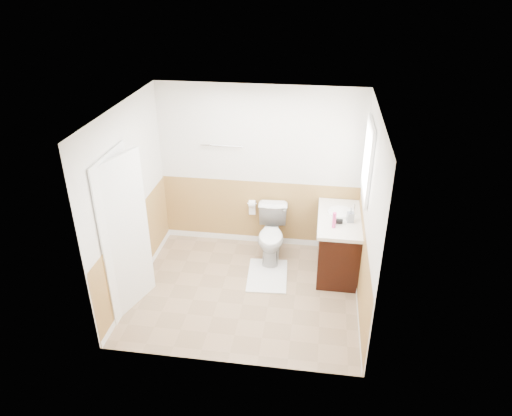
% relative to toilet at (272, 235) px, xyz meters
% --- Properties ---
extents(floor, '(3.00, 3.00, 0.00)m').
position_rel_toilet_xyz_m(floor, '(-0.25, -0.86, -0.39)').
color(floor, '#8C7051').
rests_on(floor, ground).
extents(ceiling, '(3.00, 3.00, 0.00)m').
position_rel_toilet_xyz_m(ceiling, '(-0.25, -0.86, 2.11)').
color(ceiling, white).
rests_on(ceiling, floor).
extents(wall_back, '(3.00, 0.00, 3.00)m').
position_rel_toilet_xyz_m(wall_back, '(-0.25, 0.44, 0.86)').
color(wall_back, silver).
rests_on(wall_back, floor).
extents(wall_front, '(3.00, 0.00, 3.00)m').
position_rel_toilet_xyz_m(wall_front, '(-0.25, -2.16, 0.86)').
color(wall_front, silver).
rests_on(wall_front, floor).
extents(wall_left, '(0.00, 3.00, 3.00)m').
position_rel_toilet_xyz_m(wall_left, '(-1.75, -0.86, 0.86)').
color(wall_left, silver).
rests_on(wall_left, floor).
extents(wall_right, '(0.00, 3.00, 3.00)m').
position_rel_toilet_xyz_m(wall_right, '(1.25, -0.86, 0.86)').
color(wall_right, silver).
rests_on(wall_right, floor).
extents(wainscot_back, '(3.00, 0.00, 3.00)m').
position_rel_toilet_xyz_m(wainscot_back, '(-0.25, 0.43, 0.11)').
color(wainscot_back, '#AF8746').
rests_on(wainscot_back, floor).
extents(wainscot_front, '(3.00, 0.00, 3.00)m').
position_rel_toilet_xyz_m(wainscot_front, '(-0.25, -2.15, 0.11)').
color(wainscot_front, '#AF8746').
rests_on(wainscot_front, floor).
extents(wainscot_left, '(0.00, 2.60, 2.60)m').
position_rel_toilet_xyz_m(wainscot_left, '(-1.73, -0.86, 0.11)').
color(wainscot_left, '#AF8746').
rests_on(wainscot_left, floor).
extents(wainscot_right, '(0.00, 2.60, 2.60)m').
position_rel_toilet_xyz_m(wainscot_right, '(1.24, -0.86, 0.11)').
color(wainscot_right, '#AF8746').
rests_on(wainscot_right, floor).
extents(toilet, '(0.48, 0.79, 0.78)m').
position_rel_toilet_xyz_m(toilet, '(0.00, 0.00, 0.00)').
color(toilet, silver).
rests_on(toilet, floor).
extents(bath_mat, '(0.60, 0.83, 0.02)m').
position_rel_toilet_xyz_m(bath_mat, '(0.00, -0.49, -0.38)').
color(bath_mat, white).
rests_on(bath_mat, floor).
extents(vanity_cabinet, '(0.55, 1.10, 0.80)m').
position_rel_toilet_xyz_m(vanity_cabinet, '(0.97, -0.16, 0.01)').
color(vanity_cabinet, black).
rests_on(vanity_cabinet, floor).
extents(vanity_knob_left, '(0.03, 0.03, 0.03)m').
position_rel_toilet_xyz_m(vanity_knob_left, '(0.67, -0.26, 0.16)').
color(vanity_knob_left, '#B7B7BE').
rests_on(vanity_knob_left, vanity_cabinet).
extents(vanity_knob_right, '(0.03, 0.03, 0.03)m').
position_rel_toilet_xyz_m(vanity_knob_right, '(0.67, -0.06, 0.16)').
color(vanity_knob_right, silver).
rests_on(vanity_knob_right, vanity_cabinet).
extents(countertop, '(0.60, 1.15, 0.05)m').
position_rel_toilet_xyz_m(countertop, '(0.96, -0.16, 0.44)').
color(countertop, white).
rests_on(countertop, vanity_cabinet).
extents(sink_basin, '(0.36, 0.36, 0.02)m').
position_rel_toilet_xyz_m(sink_basin, '(0.97, -0.01, 0.47)').
color(sink_basin, white).
rests_on(sink_basin, countertop).
extents(faucet, '(0.02, 0.02, 0.14)m').
position_rel_toilet_xyz_m(faucet, '(1.15, -0.01, 0.53)').
color(faucet, silver).
rests_on(faucet, countertop).
extents(lotion_bottle, '(0.05, 0.05, 0.22)m').
position_rel_toilet_xyz_m(lotion_bottle, '(0.87, -0.45, 0.57)').
color(lotion_bottle, '#E83C89').
rests_on(lotion_bottle, countertop).
extents(soap_dispenser, '(0.10, 0.10, 0.20)m').
position_rel_toilet_xyz_m(soap_dispenser, '(1.09, -0.26, 0.56)').
color(soap_dispenser, gray).
rests_on(soap_dispenser, countertop).
extents(hair_dryer_body, '(0.14, 0.07, 0.07)m').
position_rel_toilet_xyz_m(hair_dryer_body, '(0.92, -0.33, 0.50)').
color(hair_dryer_body, black).
rests_on(hair_dryer_body, countertop).
extents(hair_dryer_handle, '(0.03, 0.03, 0.07)m').
position_rel_toilet_xyz_m(hair_dryer_handle, '(0.89, -0.23, 0.47)').
color(hair_dryer_handle, black).
rests_on(hair_dryer_handle, countertop).
extents(mirror_panel, '(0.02, 0.35, 0.90)m').
position_rel_toilet_xyz_m(mirror_panel, '(1.23, 0.24, 1.16)').
color(mirror_panel, silver).
rests_on(mirror_panel, wall_right).
extents(window_frame, '(0.04, 0.80, 1.00)m').
position_rel_toilet_xyz_m(window_frame, '(1.22, -0.27, 1.36)').
color(window_frame, white).
rests_on(window_frame, wall_right).
extents(window_glass, '(0.01, 0.70, 0.90)m').
position_rel_toilet_xyz_m(window_glass, '(1.24, -0.27, 1.36)').
color(window_glass, white).
rests_on(window_glass, wall_right).
extents(door, '(0.29, 0.78, 2.04)m').
position_rel_toilet_xyz_m(door, '(-1.65, -1.31, 0.63)').
color(door, white).
rests_on(door, wall_left).
extents(door_frame, '(0.02, 0.92, 2.10)m').
position_rel_toilet_xyz_m(door_frame, '(-1.72, -1.31, 0.64)').
color(door_frame, white).
rests_on(door_frame, wall_left).
extents(door_knob, '(0.06, 0.06, 0.06)m').
position_rel_toilet_xyz_m(door_knob, '(-1.59, -0.98, 0.56)').
color(door_knob, silver).
rests_on(door_knob, door).
extents(towel_bar, '(0.62, 0.02, 0.02)m').
position_rel_toilet_xyz_m(towel_bar, '(-0.80, 0.39, 1.21)').
color(towel_bar, silver).
rests_on(towel_bar, wall_back).
extents(tp_holder_bar, '(0.14, 0.02, 0.02)m').
position_rel_toilet_xyz_m(tp_holder_bar, '(-0.35, 0.37, 0.31)').
color(tp_holder_bar, silver).
rests_on(tp_holder_bar, wall_back).
extents(tp_roll, '(0.10, 0.11, 0.11)m').
position_rel_toilet_xyz_m(tp_roll, '(-0.35, 0.37, 0.31)').
color(tp_roll, white).
rests_on(tp_roll, tp_holder_bar).
extents(tp_sheet, '(0.10, 0.01, 0.16)m').
position_rel_toilet_xyz_m(tp_sheet, '(-0.35, 0.37, 0.20)').
color(tp_sheet, white).
rests_on(tp_sheet, tp_roll).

